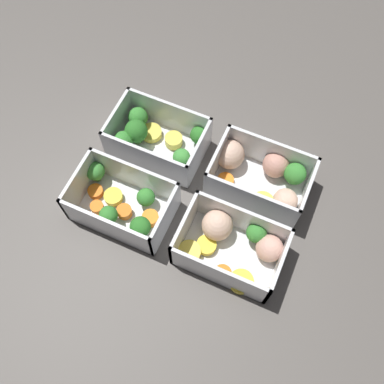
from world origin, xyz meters
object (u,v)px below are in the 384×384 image
Objects in this scene: container_far_left at (155,138)px; container_far_right at (261,175)px; container_near_right at (232,244)px; container_near_left at (122,204)px.

container_far_left is 0.90× the size of container_far_right.
container_far_right is (-0.00, 0.12, 0.00)m from container_near_right.
container_near_left is 1.03× the size of container_far_left.
container_near_left and container_near_right have the same top height.
container_near_right is at bearing 2.77° from container_near_left.
container_far_left and container_far_right have the same top height.
container_near_right is 0.22m from container_far_left.
container_far_right is (0.18, 0.01, -0.00)m from container_far_left.
container_far_left is (-0.01, 0.13, 0.00)m from container_near_left.
container_far_right is at bearing 90.45° from container_near_right.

